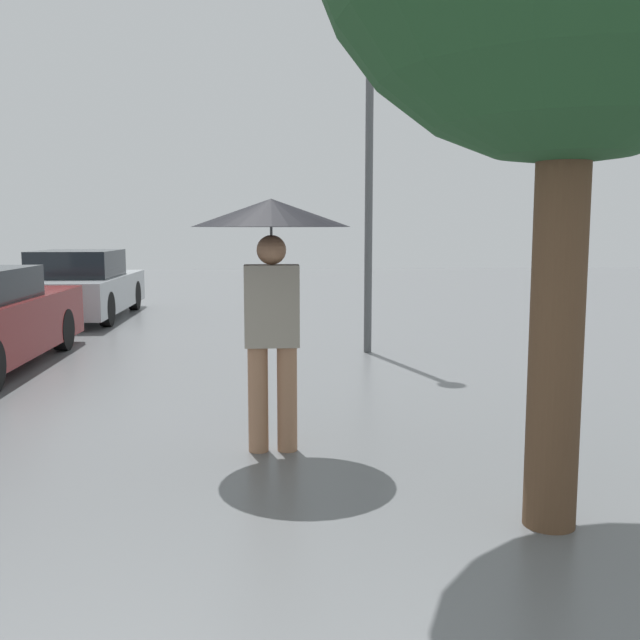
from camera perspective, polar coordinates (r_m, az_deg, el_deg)
pedestrian at (r=5.37m, az=-3.91°, el=5.90°), size 1.19×1.19×1.93m
parked_car_farthest at (r=14.52m, az=-18.58°, el=2.54°), size 1.69×4.27×1.31m
street_lamp at (r=9.96m, az=3.98°, el=16.03°), size 0.31×0.31×4.97m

